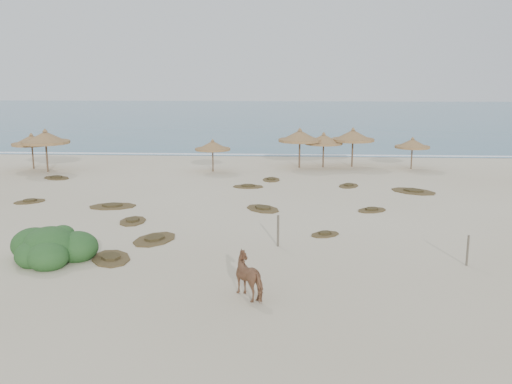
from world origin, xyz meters
The scene contains 27 objects.
ground centered at (0.00, 0.00, 0.00)m, with size 160.00×160.00×0.00m, color beige.
ocean centered at (0.00, 75.00, 0.00)m, with size 200.00×100.00×0.01m, color #2A637F.
foam_line centered at (0.00, 26.00, 0.00)m, with size 70.00×0.60×0.01m, color white.
palapa_0 centered at (-15.86, 17.49, 2.13)m, with size 3.25×3.25×2.74m.
palapa_1 centered at (-14.17, 16.11, 2.49)m, with size 4.14×4.14×3.20m.
palapa_2 centered at (-2.11, 17.05, 1.88)m, with size 2.90×2.90×2.42m.
palapa_3 centered at (4.29, 19.14, 2.39)m, with size 4.28×4.28×3.08m.
palapa_4 centered at (8.36, 19.76, 2.38)m, with size 3.31×3.31×3.07m.
palapa_5 centered at (6.11, 19.44, 2.12)m, with size 3.43×3.43×2.73m.
palapa_6 centered at (12.73, 19.01, 1.90)m, with size 2.99×2.99×2.45m.
horse centered at (2.27, -6.77, 0.70)m, with size 0.75×1.65×1.39m, color #8F5F41.
fence_post_near centered at (3.03, -1.26, 0.67)m, with size 0.10×0.10×1.34m, color brown.
fence_post_far centered at (10.17, -3.30, 0.59)m, with size 0.09×0.09×1.18m, color brown.
bush centered at (-5.68, -3.58, 0.51)m, with size 3.45×3.04×1.55m.
scrub_1 centered at (-6.07, 5.42, 0.05)m, with size 2.80×2.09×0.16m.
scrub_2 centered at (-4.13, 2.35, 0.05)m, with size 1.32×1.96×0.16m.
scrub_3 centered at (2.10, 5.29, 0.05)m, with size 2.48×2.64×0.16m.
scrub_4 centered at (7.85, 5.30, 0.05)m, with size 2.01×1.82×0.16m.
scrub_5 centered at (11.08, 10.37, 0.05)m, with size 3.35×3.18×0.16m.
scrub_6 centered at (-12.51, 13.61, 0.05)m, with size 2.48×2.24×0.16m.
scrub_7 centered at (2.30, 13.78, 0.05)m, with size 1.17×1.79×0.16m.
scrub_8 centered at (-11.07, 6.30, 0.05)m, with size 2.07×1.99×0.16m.
scrub_9 centered at (-2.34, -0.66, 0.05)m, with size 2.29×2.80×0.16m.
scrub_10 centered at (7.31, 11.92, 0.05)m, with size 1.76×2.09×0.16m.
scrub_11 centered at (-3.44, -3.33, 0.05)m, with size 2.22×2.64×0.16m.
scrub_12 centered at (5.10, 0.53, 0.05)m, with size 1.68×1.55×0.16m.
scrub_13 centered at (0.89, 11.30, 0.05)m, with size 1.96×1.27×0.16m.
Camera 1 is at (3.40, -24.16, 7.10)m, focal length 40.00 mm.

